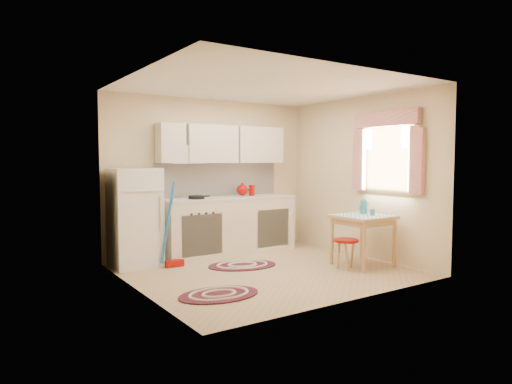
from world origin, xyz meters
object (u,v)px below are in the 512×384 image
fridge (135,218)px  base_cabinets (229,226)px  table (363,241)px  stool (346,254)px

fridge → base_cabinets: (1.57, 0.05, -0.26)m
fridge → table: size_ratio=1.94×
base_cabinets → table: size_ratio=3.12×
fridge → base_cabinets: fridge is taller
fridge → stool: fridge is taller
fridge → base_cabinets: 1.59m
fridge → table: 3.27m
fridge → stool: bearing=-37.0°
base_cabinets → table: 2.16m
fridge → stool: size_ratio=3.33×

